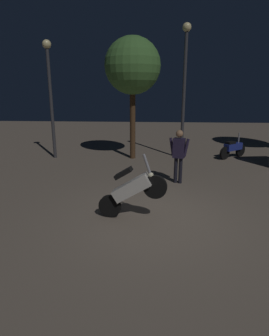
{
  "coord_description": "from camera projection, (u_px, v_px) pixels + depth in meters",
  "views": [
    {
      "loc": [
        -0.13,
        -6.41,
        3.08
      ],
      "look_at": [
        -0.59,
        0.95,
        1.0
      ],
      "focal_mm": 30.74,
      "sensor_mm": 36.0,
      "label": 1
    }
  ],
  "objects": [
    {
      "name": "ground_plane",
      "position": [
        156.0,
        219.0,
        6.98
      ],
      "size": [
        40.0,
        40.0,
        0.0
      ],
      "primitive_type": "plane",
      "color": "#756656"
    },
    {
      "name": "motorcycle_white_foreground",
      "position": [
        132.0,
        190.0,
        6.77
      ],
      "size": [
        1.66,
        0.44,
        1.63
      ],
      "rotation": [
        0.0,
        0.0,
        -0.15
      ],
      "color": "black",
      "rests_on": "ground_plane"
    },
    {
      "name": "motorcycle_blue_parked_left",
      "position": [
        233.0,
        148.0,
        12.87
      ],
      "size": [
        1.37,
        1.1,
        1.11
      ],
      "rotation": [
        0.0,
        0.0,
        0.66
      ],
      "color": "black",
      "rests_on": "ground_plane"
    },
    {
      "name": "person_rider_beside",
      "position": [
        179.0,
        152.0,
        9.31
      ],
      "size": [
        0.66,
        0.35,
        1.77
      ],
      "rotation": [
        0.0,
        0.0,
        1.21
      ],
      "color": "black",
      "rests_on": "ground_plane"
    },
    {
      "name": "streetlamp_near",
      "position": [
        185.0,
        77.0,
        11.95
      ],
      "size": [
        0.36,
        0.36,
        5.56
      ],
      "color": "#38383D",
      "rests_on": "ground_plane"
    },
    {
      "name": "streetlamp_far",
      "position": [
        50.0,
        85.0,
        12.15
      ],
      "size": [
        0.36,
        0.36,
        4.95
      ],
      "color": "#38383D",
      "rests_on": "ground_plane"
    },
    {
      "name": "tree_center_bg",
      "position": [
        133.0,
        67.0,
        11.88
      ],
      "size": [
        2.34,
        2.34,
        5.1
      ],
      "color": "#4C331E",
      "rests_on": "ground_plane"
    }
  ]
}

